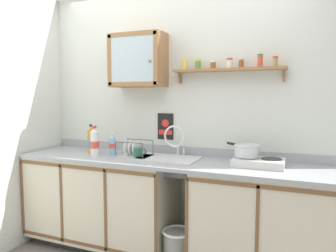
{
  "coord_description": "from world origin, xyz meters",
  "views": [
    {
      "loc": [
        1.13,
        -2.28,
        1.48
      ],
      "look_at": [
        -0.01,
        0.45,
        1.21
      ],
      "focal_mm": 34.22,
      "sensor_mm": 36.0,
      "label": 1
    }
  ],
  "objects_px": {
    "sink": "(169,160)",
    "wall_cabinet": "(138,60)",
    "bottle_water_blue_2": "(113,145)",
    "warning_sign": "(165,127)",
    "bottle_opaque_white_1": "(95,143)",
    "mug": "(138,152)",
    "saucepan": "(247,150)",
    "bottle_juice_amber_0": "(91,140)",
    "hot_plate_stove": "(258,162)",
    "dish_rack": "(134,153)",
    "trash_bin": "(177,249)"
  },
  "relations": [
    {
      "from": "mug",
      "to": "warning_sign",
      "type": "bearing_deg",
      "value": 63.59
    },
    {
      "from": "bottle_water_blue_2",
      "to": "dish_rack",
      "type": "height_order",
      "value": "bottle_water_blue_2"
    },
    {
      "from": "hot_plate_stove",
      "to": "dish_rack",
      "type": "bearing_deg",
      "value": -178.35
    },
    {
      "from": "bottle_juice_amber_0",
      "to": "trash_bin",
      "type": "height_order",
      "value": "bottle_juice_amber_0"
    },
    {
      "from": "bottle_juice_amber_0",
      "to": "bottle_opaque_white_1",
      "type": "relative_size",
      "value": 0.99
    },
    {
      "from": "wall_cabinet",
      "to": "sink",
      "type": "bearing_deg",
      "value": -20.45
    },
    {
      "from": "dish_rack",
      "to": "trash_bin",
      "type": "xyz_separation_m",
      "value": [
        0.5,
        -0.17,
        -0.77
      ]
    },
    {
      "from": "warning_sign",
      "to": "trash_bin",
      "type": "height_order",
      "value": "warning_sign"
    },
    {
      "from": "dish_rack",
      "to": "warning_sign",
      "type": "bearing_deg",
      "value": 56.6
    },
    {
      "from": "warning_sign",
      "to": "trash_bin",
      "type": "bearing_deg",
      "value": -56.9
    },
    {
      "from": "saucepan",
      "to": "warning_sign",
      "type": "relative_size",
      "value": 1.19
    },
    {
      "from": "saucepan",
      "to": "bottle_juice_amber_0",
      "type": "relative_size",
      "value": 1.08
    },
    {
      "from": "hot_plate_stove",
      "to": "saucepan",
      "type": "xyz_separation_m",
      "value": [
        -0.1,
        0.02,
        0.09
      ]
    },
    {
      "from": "saucepan",
      "to": "trash_bin",
      "type": "distance_m",
      "value": 1.03
    },
    {
      "from": "bottle_water_blue_2",
      "to": "warning_sign",
      "type": "distance_m",
      "value": 0.55
    },
    {
      "from": "mug",
      "to": "trash_bin",
      "type": "distance_m",
      "value": 0.92
    },
    {
      "from": "bottle_opaque_white_1",
      "to": "warning_sign",
      "type": "xyz_separation_m",
      "value": [
        0.55,
        0.42,
        0.14
      ]
    },
    {
      "from": "wall_cabinet",
      "to": "warning_sign",
      "type": "bearing_deg",
      "value": 26.61
    },
    {
      "from": "saucepan",
      "to": "bottle_juice_amber_0",
      "type": "xyz_separation_m",
      "value": [
        -1.54,
        -0.03,
        0.0
      ]
    },
    {
      "from": "dish_rack",
      "to": "trash_bin",
      "type": "distance_m",
      "value": 0.94
    },
    {
      "from": "sink",
      "to": "trash_bin",
      "type": "bearing_deg",
      "value": -51.77
    },
    {
      "from": "bottle_water_blue_2",
      "to": "wall_cabinet",
      "type": "distance_m",
      "value": 0.86
    },
    {
      "from": "hot_plate_stove",
      "to": "trash_bin",
      "type": "xyz_separation_m",
      "value": [
        -0.63,
        -0.21,
        -0.76
      ]
    },
    {
      "from": "hot_plate_stove",
      "to": "warning_sign",
      "type": "relative_size",
      "value": 1.57
    },
    {
      "from": "hot_plate_stove",
      "to": "wall_cabinet",
      "type": "height_order",
      "value": "wall_cabinet"
    },
    {
      "from": "bottle_opaque_white_1",
      "to": "mug",
      "type": "bearing_deg",
      "value": 15.82
    },
    {
      "from": "bottle_juice_amber_0",
      "to": "wall_cabinet",
      "type": "bearing_deg",
      "value": 17.94
    },
    {
      "from": "bottle_opaque_white_1",
      "to": "warning_sign",
      "type": "distance_m",
      "value": 0.7
    },
    {
      "from": "bottle_juice_amber_0",
      "to": "trash_bin",
      "type": "bearing_deg",
      "value": -11.39
    },
    {
      "from": "bottle_water_blue_2",
      "to": "warning_sign",
      "type": "xyz_separation_m",
      "value": [
        0.44,
        0.28,
        0.17
      ]
    },
    {
      "from": "sink",
      "to": "wall_cabinet",
      "type": "relative_size",
      "value": 1.01
    },
    {
      "from": "wall_cabinet",
      "to": "hot_plate_stove",
      "type": "bearing_deg",
      "value": -7.06
    },
    {
      "from": "saucepan",
      "to": "trash_bin",
      "type": "relative_size",
      "value": 0.88
    },
    {
      "from": "bottle_juice_amber_0",
      "to": "trash_bin",
      "type": "xyz_separation_m",
      "value": [
        1.01,
        -0.2,
        -0.86
      ]
    },
    {
      "from": "trash_bin",
      "to": "mug",
      "type": "bearing_deg",
      "value": 159.91
    },
    {
      "from": "mug",
      "to": "bottle_water_blue_2",
      "type": "bearing_deg",
      "value": 175.86
    },
    {
      "from": "hot_plate_stove",
      "to": "mug",
      "type": "relative_size",
      "value": 3.42
    },
    {
      "from": "hot_plate_stove",
      "to": "trash_bin",
      "type": "relative_size",
      "value": 1.16
    },
    {
      "from": "sink",
      "to": "wall_cabinet",
      "type": "xyz_separation_m",
      "value": [
        -0.38,
        0.14,
        0.93
      ]
    },
    {
      "from": "saucepan",
      "to": "bottle_juice_amber_0",
      "type": "distance_m",
      "value": 1.54
    },
    {
      "from": "dish_rack",
      "to": "trash_bin",
      "type": "bearing_deg",
      "value": -19.0
    },
    {
      "from": "bottle_opaque_white_1",
      "to": "trash_bin",
      "type": "height_order",
      "value": "bottle_opaque_white_1"
    },
    {
      "from": "mug",
      "to": "bottle_opaque_white_1",
      "type": "bearing_deg",
      "value": -164.18
    },
    {
      "from": "saucepan",
      "to": "wall_cabinet",
      "type": "xyz_separation_m",
      "value": [
        -1.08,
        0.12,
        0.79
      ]
    },
    {
      "from": "wall_cabinet",
      "to": "warning_sign",
      "type": "height_order",
      "value": "wall_cabinet"
    },
    {
      "from": "wall_cabinet",
      "to": "mug",
      "type": "bearing_deg",
      "value": -64.37
    },
    {
      "from": "sink",
      "to": "bottle_juice_amber_0",
      "type": "bearing_deg",
      "value": -179.55
    },
    {
      "from": "warning_sign",
      "to": "hot_plate_stove",
      "type": "bearing_deg",
      "value": -15.85
    },
    {
      "from": "bottle_opaque_white_1",
      "to": "trash_bin",
      "type": "xyz_separation_m",
      "value": [
        0.86,
        -0.06,
        -0.86
      ]
    },
    {
      "from": "saucepan",
      "to": "dish_rack",
      "type": "xyz_separation_m",
      "value": [
        -1.03,
        -0.05,
        -0.08
      ]
    }
  ]
}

